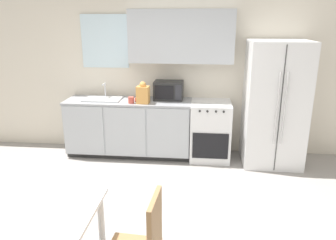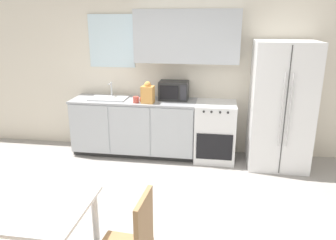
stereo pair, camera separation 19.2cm
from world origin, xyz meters
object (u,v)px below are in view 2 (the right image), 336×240
at_px(oven_range, 215,131).
at_px(microwave, 174,90).
at_px(refrigerator, 280,106).
at_px(coffee_mug, 136,100).
at_px(dining_table, 11,215).

bearing_deg(oven_range, microwave, 168.87).
relative_size(oven_range, refrigerator, 0.49).
height_order(refrigerator, coffee_mug, refrigerator).
relative_size(refrigerator, dining_table, 1.47).
bearing_deg(refrigerator, microwave, 173.06).
xyz_separation_m(refrigerator, microwave, (-1.61, 0.20, 0.13)).
distance_m(microwave, dining_table, 3.15).
bearing_deg(oven_range, dining_table, -118.75).
bearing_deg(dining_table, refrigerator, 48.18).
bearing_deg(microwave, coffee_mug, -150.28).
relative_size(microwave, coffee_mug, 3.71).
xyz_separation_m(oven_range, refrigerator, (0.93, -0.06, 0.47)).
bearing_deg(refrigerator, oven_range, 176.14).
height_order(refrigerator, dining_table, refrigerator).
relative_size(oven_range, coffee_mug, 7.39).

